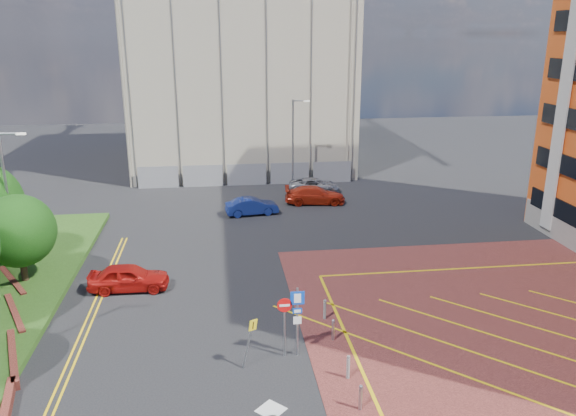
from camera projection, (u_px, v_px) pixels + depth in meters
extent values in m
plane|color=black|center=(289.00, 369.00, 23.49)|extent=(140.00, 140.00, 0.00)
cube|color=maroon|center=(5.00, 416.00, 20.25)|extent=(1.25, 4.56, 0.40)
cube|color=maroon|center=(13.00, 358.00, 23.91)|extent=(1.86, 4.43, 0.40)
cube|color=maroon|center=(15.00, 315.00, 27.55)|extent=(2.29, 4.27, 0.40)
cube|color=maroon|center=(13.00, 282.00, 31.17)|extent=(2.69, 4.06, 0.40)
cylinder|color=#3D2B1C|center=(23.00, 265.00, 30.96)|extent=(0.36, 0.36, 1.80)
sphere|color=#0F390D|center=(18.00, 231.00, 30.36)|extent=(4.00, 4.00, 4.00)
cylinder|color=#9EA0A8|center=(8.00, 202.00, 31.81)|extent=(0.16, 0.16, 8.00)
cylinder|color=#9EA0A8|center=(9.00, 133.00, 30.72)|extent=(1.20, 0.10, 0.10)
cube|color=silver|center=(21.00, 134.00, 30.81)|extent=(0.50, 0.15, 0.12)
cylinder|color=#9EA0A8|center=(293.00, 145.00, 49.30)|extent=(0.16, 0.16, 8.00)
cylinder|color=#9EA0A8|center=(300.00, 101.00, 48.22)|extent=(1.20, 0.10, 0.10)
cube|color=silver|center=(307.00, 101.00, 48.30)|extent=(0.50, 0.15, 0.12)
cylinder|color=#9EA0A8|center=(297.00, 322.00, 24.02)|extent=(0.10, 0.10, 3.20)
cube|color=#0A40BD|center=(297.00, 298.00, 23.65)|extent=(0.60, 0.04, 0.60)
cube|color=white|center=(298.00, 298.00, 23.63)|extent=(0.30, 0.02, 0.42)
cube|color=#0A40BD|center=(297.00, 311.00, 23.83)|extent=(0.40, 0.04, 0.25)
cube|color=white|center=(297.00, 311.00, 23.81)|extent=(0.28, 0.02, 0.14)
cube|color=white|center=(297.00, 320.00, 23.96)|extent=(0.35, 0.04, 0.35)
cylinder|color=#9EA0A8|center=(285.00, 328.00, 24.03)|extent=(0.08, 0.08, 2.70)
cylinder|color=red|center=(285.00, 305.00, 23.67)|extent=(0.64, 0.04, 0.64)
cube|color=white|center=(285.00, 305.00, 23.65)|extent=(0.44, 0.02, 0.10)
cylinder|color=#9EA0A8|center=(248.00, 344.00, 23.23)|extent=(0.55, 0.08, 2.17)
cube|color=yellow|center=(253.00, 325.00, 22.96)|extent=(0.41, 0.41, 0.54)
cylinder|color=#9EA0A8|center=(360.00, 399.00, 20.79)|extent=(0.14, 0.14, 0.90)
cylinder|color=black|center=(348.00, 368.00, 22.68)|extent=(0.14, 0.14, 0.90)
cylinder|color=#9EA0A8|center=(333.00, 331.00, 25.52)|extent=(0.14, 0.14, 0.90)
cylinder|color=black|center=(325.00, 310.00, 27.42)|extent=(0.14, 0.14, 0.90)
cube|color=#B4AB93|center=(239.00, 58.00, 58.09)|extent=(21.20, 19.20, 22.00)
cube|color=gray|center=(258.00, 174.00, 51.72)|extent=(21.60, 0.06, 2.00)
imported|color=#AC130E|center=(129.00, 277.00, 30.51)|extent=(4.34, 1.83, 1.46)
imported|color=navy|center=(252.00, 206.00, 43.28)|extent=(4.20, 1.94, 1.33)
imported|color=#AD220E|center=(315.00, 195.00, 46.12)|extent=(5.11, 2.52, 1.43)
imported|color=#98999F|center=(314.00, 185.00, 49.44)|extent=(4.73, 2.77, 1.24)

